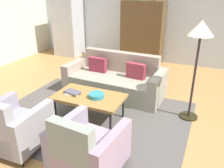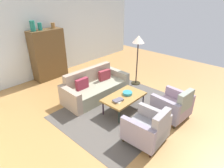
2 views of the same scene
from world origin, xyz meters
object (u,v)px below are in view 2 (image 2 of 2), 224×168
object	(u,v)px
armchair_right	(174,107)
armchair_left	(148,129)
cabinet	(48,55)
floor_lamp	(138,44)
coffee_table	(124,97)
vase_round	(40,26)
book_stack	(118,100)
vase_tall	(33,26)
fruit_bowl	(127,93)
vase_small	(53,25)
couch	(95,88)

from	to	relation	value
armchair_right	armchair_left	bearing A→B (deg)	-174.69
cabinet	floor_lamp	distance (m)	3.29
coffee_table	vase_round	world-z (taller)	vase_round
book_stack	cabinet	world-z (taller)	cabinet
coffee_table	vase_tall	size ratio (longest dim) A/B	3.51
fruit_bowl	vase_small	distance (m)	3.77
book_stack	coffee_table	bearing A→B (deg)	8.92
book_stack	cabinet	size ratio (longest dim) A/B	0.17
coffee_table	vase_tall	distance (m)	3.86
armchair_right	vase_small	distance (m)	4.92
vase_small	floor_lamp	bearing A→B (deg)	-62.93
vase_tall	floor_lamp	size ratio (longest dim) A/B	0.20
couch	armchair_right	xyz separation A→B (m)	(0.59, -2.35, 0.06)
fruit_bowl	vase_tall	size ratio (longest dim) A/B	0.78
coffee_table	fruit_bowl	xyz separation A→B (m)	(0.15, -0.00, 0.07)
fruit_bowl	couch	bearing A→B (deg)	96.93
armchair_right	vase_small	world-z (taller)	vase_small
fruit_bowl	vase_small	xyz separation A→B (m)	(0.07, 3.49, 1.41)
cabinet	vase_tall	distance (m)	1.14
book_stack	floor_lamp	bearing A→B (deg)	22.74
armchair_left	vase_round	xyz separation A→B (m)	(0.32, 4.66, 1.58)
armchair_right	cabinet	distance (m)	4.75
book_stack	vase_small	distance (m)	3.85
cabinet	vase_round	size ratio (longest dim) A/B	7.31
armchair_left	armchair_right	world-z (taller)	same
vase_round	coffee_table	bearing A→B (deg)	-85.43
armchair_left	floor_lamp	size ratio (longest dim) A/B	0.51
armchair_right	book_stack	bearing A→B (deg)	133.99
couch	armchair_left	world-z (taller)	armchair_left
coffee_table	cabinet	bearing A→B (deg)	92.11
coffee_table	armchair_left	xyz separation A→B (m)	(-0.60, -1.17, -0.07)
armchair_left	vase_tall	xyz separation A→B (m)	(0.07, 4.66, 1.63)
vase_tall	floor_lamp	world-z (taller)	vase_tall
armchair_left	fruit_bowl	size ratio (longest dim) A/B	3.31
armchair_left	vase_round	distance (m)	4.93
armchair_left	cabinet	bearing A→B (deg)	82.29
coffee_table	vase_round	distance (m)	3.81
vase_round	floor_lamp	world-z (taller)	vase_round
cabinet	vase_tall	bearing A→B (deg)	-179.32
armchair_right	vase_round	size ratio (longest dim) A/B	3.57
armchair_right	coffee_table	bearing A→B (deg)	122.28
couch	vase_tall	size ratio (longest dim) A/B	6.24
book_stack	armchair_left	bearing A→B (deg)	-104.79
vase_tall	vase_small	size ratio (longest dim) A/B	1.79
armchair_left	vase_round	size ratio (longest dim) A/B	3.57
vase_tall	couch	bearing A→B (deg)	-77.00
armchair_left	vase_round	world-z (taller)	vase_round
fruit_bowl	vase_round	bearing A→B (deg)	96.96
couch	cabinet	world-z (taller)	cabinet
couch	vase_round	size ratio (longest dim) A/B	8.66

